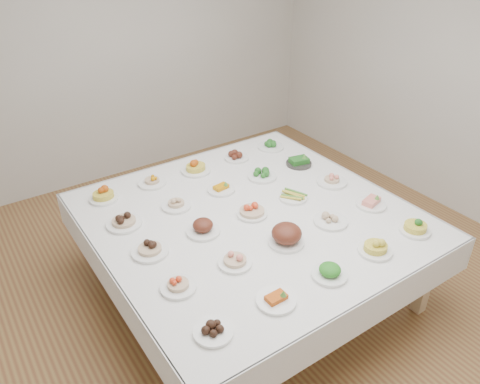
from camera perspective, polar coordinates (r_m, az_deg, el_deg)
room_envelope at (r=3.23m, az=0.98°, el=14.28°), size 5.02×5.02×2.81m
display_table at (r=3.65m, az=1.33°, el=-3.60°), size 2.32×2.32×0.75m
dish_0 at (r=2.69m, az=-3.28°, el=-16.35°), size 0.22×0.22×0.09m
dish_1 at (r=2.86m, az=4.44°, el=-12.68°), size 0.24×0.24×0.10m
dish_2 at (r=3.07m, az=10.91°, el=-9.25°), size 0.23×0.23×0.12m
dish_3 at (r=3.33m, az=16.24°, el=-6.24°), size 0.23×0.23×0.13m
dish_4 at (r=3.63m, az=20.62°, el=-3.87°), size 0.22×0.22×0.12m
dish_5 at (r=2.96m, az=-7.56°, el=-10.95°), size 0.22×0.22×0.11m
dish_6 at (r=3.10m, az=-0.62°, el=-7.92°), size 0.23×0.23×0.13m
dish_7 at (r=3.29m, az=5.70°, el=-5.11°), size 0.28×0.28×0.16m
dish_8 at (r=3.57m, az=11.01°, el=-3.18°), size 0.25×0.25×0.09m
dish_9 at (r=3.85m, az=15.71°, el=-1.13°), size 0.24×0.24×0.10m
dish_10 at (r=3.25m, az=-11.00°, el=-6.36°), size 0.25×0.25×0.14m
dish_11 at (r=3.40m, az=-4.55°, el=-4.07°), size 0.25×0.25×0.14m
dish_12 at (r=3.58m, az=1.47°, el=-1.92°), size 0.26×0.26×0.14m
dish_13 at (r=3.83m, az=6.51°, el=-0.49°), size 0.26×0.24×0.06m
dish_14 at (r=4.08m, az=11.16°, el=1.74°), size 0.26×0.26×0.12m
dish_15 at (r=3.57m, az=-14.05°, el=-2.95°), size 0.26×0.26×0.15m
dish_16 at (r=3.72m, az=-7.81°, el=-1.12°), size 0.23×0.23×0.12m
dish_17 at (r=3.91m, az=-2.32°, el=0.57°), size 0.23×0.23×0.09m
dish_18 at (r=4.10m, az=2.70°, el=2.32°), size 0.25×0.25×0.11m
dish_19 at (r=4.35m, az=7.20°, el=3.84°), size 0.23×0.23×0.11m
dish_20 at (r=3.92m, az=-16.38°, el=-0.03°), size 0.23×0.23×0.15m
dish_21 at (r=4.07m, az=-10.70°, el=1.55°), size 0.24×0.24×0.11m
dish_22 at (r=4.20m, az=-5.44°, el=3.44°), size 0.26×0.26×0.17m
dish_23 at (r=4.42m, az=-0.42°, el=4.51°), size 0.22×0.22×0.10m
dish_24 at (r=4.64m, az=3.77°, el=5.94°), size 0.25×0.25×0.11m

